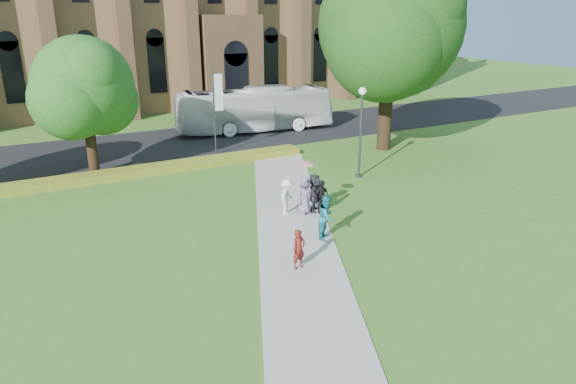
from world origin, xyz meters
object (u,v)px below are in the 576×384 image
tour_coach (254,109)px  pedestrian_0 (299,249)px  large_tree (391,25)px  streetlamp (361,122)px

tour_coach → pedestrian_0: 24.16m
large_tree → tour_coach: size_ratio=1.04×
streetlamp → large_tree: (5.50, 4.50, 5.07)m
large_tree → streetlamp: bearing=-140.7°
streetlamp → pedestrian_0: 12.38m
large_tree → tour_coach: bearing=119.3°
streetlamp → large_tree: size_ratio=0.40×
tour_coach → pedestrian_0: bearing=166.6°
large_tree → tour_coach: large_tree is taller
streetlamp → tour_coach: 14.27m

